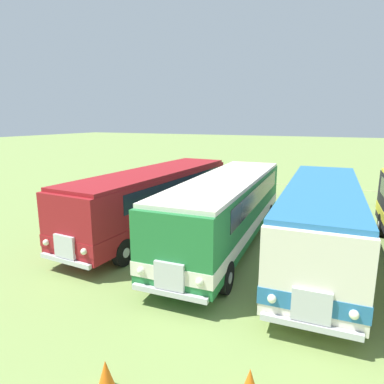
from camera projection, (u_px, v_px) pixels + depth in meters
The scene contains 5 objects.
bus_first_in_row at pixel (155, 196), 16.13m from camera, with size 3.10×11.20×2.99m.
bus_second_in_row at pixel (227, 206), 14.27m from camera, with size 3.06×11.35×2.99m.
bus_third_in_row at pixel (321, 217), 12.61m from camera, with size 3.02×11.01×2.99m.
cone_mid_row at pixel (250, 383), 6.58m from camera, with size 0.36×0.36×0.62m, color orange.
cone_far_end at pixel (106, 374), 6.78m from camera, with size 0.36×0.36×0.63m, color orange.
Camera 1 is at (-3.05, -13.30, 5.33)m, focal length 31.58 mm.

